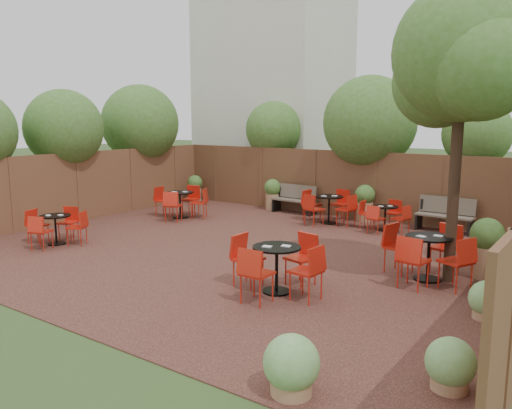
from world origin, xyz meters
The scene contains 12 objects.
ground centered at (0.00, 0.00, 0.00)m, with size 80.00×80.00×0.00m, color #354F23.
courtyard_paving centered at (0.00, 0.00, 0.01)m, with size 12.00×10.00×0.02m, color #381E16.
fence_back centered at (0.00, 5.00, 1.00)m, with size 12.00×0.08×2.00m, color #4D311C.
fence_left centered at (-6.00, 0.00, 1.00)m, with size 0.08×10.00×2.00m, color #4D311C.
neighbour_building centered at (-4.50, 8.00, 4.00)m, with size 5.00×4.00×8.00m, color beige.
overhang_foliage centered at (-1.16, 2.84, 2.74)m, with size 15.85×10.55×2.78m.
courtyard_tree centered at (4.33, 0.38, 3.93)m, with size 2.62×2.52×5.28m.
park_bench_left centered at (-1.48, 4.62, 0.47)m, with size 1.45×0.54×0.88m.
park_bench_right centered at (3.11, 4.62, 0.49)m, with size 1.48×0.53×0.90m.
bistro_tables centered at (0.30, 0.80, 0.47)m, with size 9.64×7.46×0.96m.
planters centered at (0.23, 3.42, 0.59)m, with size 10.80×4.28×1.14m.
low_shrubs centered at (4.79, -3.36, 0.32)m, with size 1.98×4.09×0.68m.
Camera 1 is at (6.72, -9.16, 3.02)m, focal length 36.36 mm.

